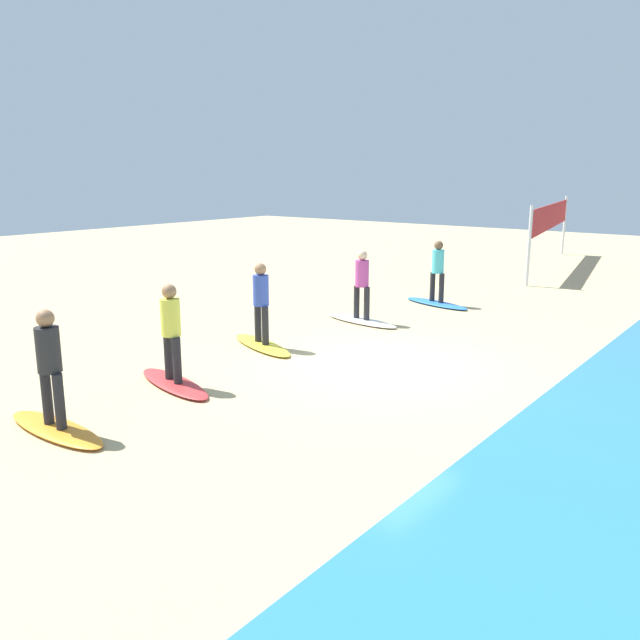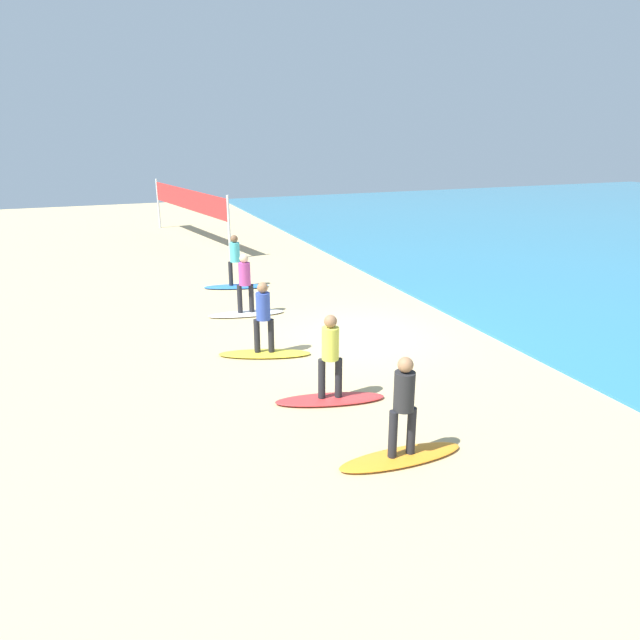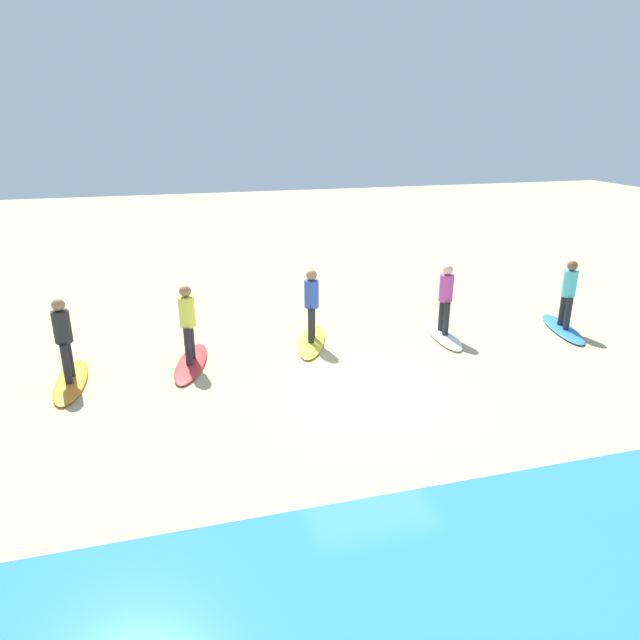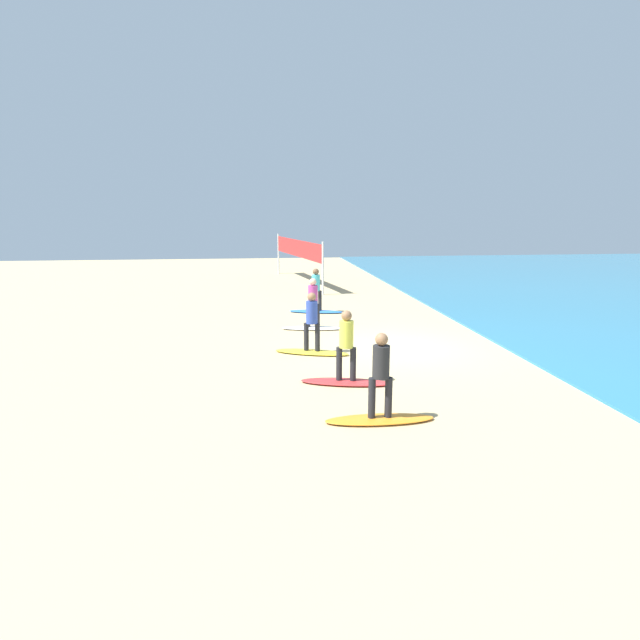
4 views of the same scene
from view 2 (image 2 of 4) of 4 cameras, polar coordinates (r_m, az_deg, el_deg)
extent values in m
plane|color=tan|center=(14.52, 4.05, -1.60)|extent=(60.00, 60.00, 0.00)
ellipsoid|color=blue|center=(19.08, -8.25, 3.29)|extent=(1.07, 2.17, 0.09)
cylinder|color=#232328|center=(18.97, -7.82, 4.58)|extent=(0.14, 0.14, 0.78)
cylinder|color=#232328|center=(18.98, -8.79, 4.54)|extent=(0.14, 0.14, 0.78)
cylinder|color=#4CC6D1|center=(18.82, -8.40, 6.63)|extent=(0.32, 0.32, 0.62)
sphere|color=brown|center=(18.74, -8.46, 7.91)|extent=(0.24, 0.24, 0.24)
ellipsoid|color=white|center=(16.22, -7.28, 0.62)|extent=(0.84, 2.16, 0.09)
cylinder|color=#232328|center=(16.11, -6.78, 2.14)|extent=(0.14, 0.14, 0.78)
cylinder|color=#232328|center=(16.08, -7.91, 2.06)|extent=(0.14, 0.14, 0.78)
cylinder|color=#B74293|center=(15.91, -7.44, 4.52)|extent=(0.32, 0.32, 0.62)
sphere|color=beige|center=(15.82, -7.51, 6.03)|extent=(0.24, 0.24, 0.24)
ellipsoid|color=yellow|center=(13.31, -5.48, -3.32)|extent=(1.23, 2.17, 0.09)
cylinder|color=#232328|center=(13.15, -4.84, -1.55)|extent=(0.14, 0.14, 0.78)
cylinder|color=#232328|center=(13.17, -6.23, -1.56)|extent=(0.14, 0.14, 0.78)
cylinder|color=#334CAD|center=(12.94, -5.63, 1.36)|extent=(0.32, 0.32, 0.62)
sphere|color=#9E704C|center=(12.82, -5.69, 3.20)|extent=(0.24, 0.24, 0.24)
ellipsoid|color=red|center=(11.11, 0.99, -7.81)|extent=(1.03, 2.17, 0.09)
cylinder|color=#232328|center=(10.95, 1.84, -5.71)|extent=(0.14, 0.14, 0.78)
cylinder|color=#232328|center=(10.90, 0.17, -5.81)|extent=(0.14, 0.14, 0.78)
cylinder|color=#E0E04C|center=(10.66, 1.03, -2.32)|extent=(0.32, 0.32, 0.62)
sphere|color=#9E704C|center=(10.51, 1.04, -0.13)|extent=(0.24, 0.24, 0.24)
ellipsoid|color=orange|center=(9.41, 7.97, -13.22)|extent=(0.59, 2.11, 0.09)
cylinder|color=#232328|center=(9.26, 8.98, -10.71)|extent=(0.14, 0.14, 0.78)
cylinder|color=#232328|center=(9.12, 7.19, -11.10)|extent=(0.14, 0.14, 0.78)
cylinder|color=#262628|center=(8.87, 8.30, -6.95)|extent=(0.32, 0.32, 0.62)
sphere|color=#9E704C|center=(8.70, 8.42, -4.39)|extent=(0.24, 0.24, 0.24)
cylinder|color=silver|center=(31.63, -15.64, 10.99)|extent=(0.10, 0.10, 2.50)
cylinder|color=silver|center=(23.24, -8.95, 8.99)|extent=(0.10, 0.10, 2.50)
cube|color=red|center=(27.30, -12.89, 11.51)|extent=(8.85, 1.72, 0.90)
camera|label=1|loc=(12.40, 56.24, 3.51)|focal=36.28mm
camera|label=3|loc=(17.33, 38.71, 14.32)|focal=31.57mm
camera|label=4|loc=(3.16, 114.77, -27.19)|focal=29.92mm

